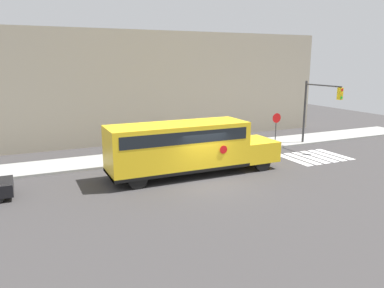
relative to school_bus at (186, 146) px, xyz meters
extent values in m
plane|color=#3A3838|center=(0.53, -1.90, -1.67)|extent=(60.00, 60.00, 0.00)
cube|color=#9E9E99|center=(0.53, 4.60, -1.60)|extent=(44.00, 3.00, 0.15)
cube|color=#9E937F|center=(0.53, 11.10, 2.56)|extent=(32.00, 4.00, 8.46)
cube|color=white|center=(7.61, 0.10, -1.67)|extent=(0.50, 3.20, 0.01)
cube|color=white|center=(8.31, 0.10, -1.67)|extent=(0.50, 3.20, 0.01)
cube|color=white|center=(9.01, 0.10, -1.67)|extent=(0.50, 3.20, 0.01)
cube|color=white|center=(9.71, 0.10, -1.67)|extent=(0.50, 3.20, 0.01)
cube|color=white|center=(10.41, 0.10, -1.67)|extent=(0.50, 3.20, 0.01)
cube|color=white|center=(11.11, 0.10, -1.67)|extent=(0.50, 3.20, 0.01)
cube|color=yellow|center=(-0.46, 0.00, 0.02)|extent=(7.67, 2.50, 2.48)
cube|color=yellow|center=(4.44, 0.00, -0.63)|extent=(2.14, 2.50, 1.18)
cube|color=black|center=(-0.46, 0.00, -1.14)|extent=(7.67, 2.54, 0.16)
cube|color=black|center=(-0.46, 0.00, 0.71)|extent=(7.06, 2.53, 0.64)
cylinder|color=red|center=(1.65, -1.29, -0.11)|extent=(0.44, 0.02, 0.44)
cylinder|color=black|center=(4.34, 1.08, -1.17)|extent=(1.00, 0.30, 1.00)
cylinder|color=black|center=(4.34, -1.08, -1.17)|extent=(1.00, 0.30, 1.00)
cylinder|color=black|center=(-3.10, 1.08, -1.17)|extent=(1.00, 0.30, 1.00)
cylinder|color=black|center=(-3.10, -1.08, -1.17)|extent=(1.00, 0.30, 1.00)
cylinder|color=#38383A|center=(9.00, 3.90, -0.60)|extent=(0.07, 0.07, 2.15)
cylinder|color=red|center=(9.00, 3.85, 0.44)|extent=(0.72, 0.03, 0.72)
cylinder|color=#38383A|center=(11.36, 3.60, 0.72)|extent=(0.16, 0.16, 4.79)
cylinder|color=#38383A|center=(11.36, 1.90, 2.87)|extent=(0.10, 3.40, 0.10)
cube|color=yellow|center=(11.36, 0.29, 2.42)|extent=(0.28, 0.28, 0.80)
cylinder|color=red|center=(11.36, 0.14, 2.68)|extent=(0.18, 0.02, 0.18)
cylinder|color=#EAB214|center=(11.36, 0.14, 2.42)|extent=(0.18, 0.02, 0.18)
cylinder|color=green|center=(11.36, 0.14, 2.16)|extent=(0.18, 0.02, 0.18)
camera|label=1|loc=(-8.02, -18.31, 4.56)|focal=35.00mm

